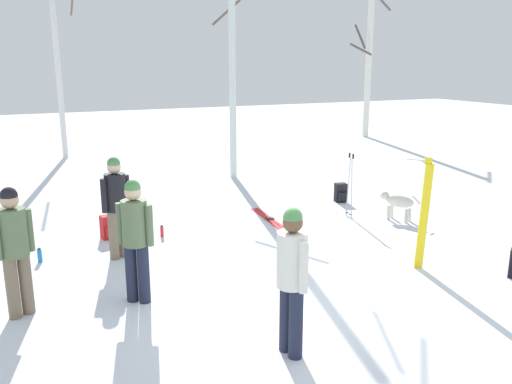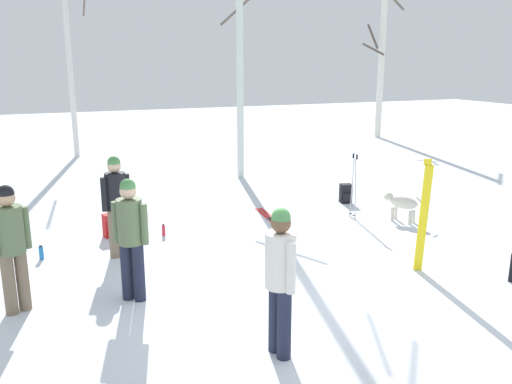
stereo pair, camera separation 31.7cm
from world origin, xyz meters
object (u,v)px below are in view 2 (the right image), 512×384
object	(u,v)px
person_0	(11,241)
backpack_1	(111,226)
ski_poles_0	(354,184)
water_bottle_1	(164,230)
birch_tree_2	(67,32)
person_4	(280,273)
ski_pair_lying_1	(273,220)
water_bottle_0	(41,253)
ski_pair_planted_0	(423,216)
person_1	(130,232)
backpack_2	(346,194)
birch_tree_4	(381,63)
dog	(402,203)
person_3	(116,200)
birch_tree_3	(240,45)

from	to	relation	value
person_0	backpack_1	world-z (taller)	person_0
ski_poles_0	backpack_1	world-z (taller)	ski_poles_0
water_bottle_1	birch_tree_2	size ratio (longest dim) A/B	0.03
person_4	ski_pair_lying_1	xyz separation A→B (m)	(2.03, 4.70, -0.97)
person_0	water_bottle_0	xyz separation A→B (m)	(0.31, 1.90, -0.86)
person_0	ski_poles_0	size ratio (longest dim) A/B	1.26
ski_pair_planted_0	backpack_1	bearing A→B (deg)	140.34
person_1	backpack_2	bearing A→B (deg)	31.36
person_0	backpack_2	size ratio (longest dim) A/B	3.90
ski_pair_lying_1	backpack_1	xyz separation A→B (m)	(-3.23, 0.23, 0.20)
person_0	water_bottle_1	xyz separation A→B (m)	(2.46, 2.34, -0.87)
ski_pair_planted_0	birch_tree_4	world-z (taller)	birch_tree_4
ski_pair_lying_1	water_bottle_0	size ratio (longest dim) A/B	7.82
backpack_1	person_4	bearing A→B (deg)	-76.27
person_0	backpack_1	bearing A→B (deg)	59.96
person_1	dog	size ratio (longest dim) A/B	2.09
person_1	person_4	distance (m)	2.41
water_bottle_0	ski_pair_lying_1	bearing A→B (deg)	6.84
backpack_1	ski_poles_0	bearing A→B (deg)	-7.90
person_4	ski_poles_0	distance (m)	5.61
dog	backpack_2	bearing A→B (deg)	98.74
person_1	person_0	bearing A→B (deg)	171.60
person_0	person_3	bearing A→B (deg)	45.81
ski_poles_0	water_bottle_1	xyz separation A→B (m)	(-3.94, 0.35, -0.62)
dog	birch_tree_2	xyz separation A→B (m)	(-5.59, 10.45, 3.72)
person_1	birch_tree_4	xyz separation A→B (m)	(12.42, 12.06, 2.14)
person_3	person_4	xyz separation A→B (m)	(1.21, -3.84, 0.00)
ski_poles_0	birch_tree_4	xyz separation A→B (m)	(7.48, 9.85, 2.39)
person_1	ski_pair_planted_0	world-z (taller)	ski_pair_planted_0
water_bottle_1	person_1	bearing A→B (deg)	-111.15
person_1	birch_tree_2	bearing A→B (deg)	89.45
person_4	backpack_2	bearing A→B (deg)	52.10
person_0	person_1	distance (m)	1.49
backpack_2	birch_tree_4	xyz separation A→B (m)	(6.97, 8.74, 2.90)
person_3	dog	bearing A→B (deg)	-1.91
person_3	backpack_2	size ratio (longest dim) A/B	3.90
person_3	backpack_2	xyz separation A→B (m)	(5.38, 1.52, -0.77)
backpack_2	water_bottle_1	xyz separation A→B (m)	(-4.46, -0.76, -0.10)
water_bottle_1	birch_tree_4	size ratio (longest dim) A/B	0.04
water_bottle_1	birch_tree_2	distance (m)	10.35
person_3	birch_tree_4	size ratio (longest dim) A/B	0.28
ski_pair_lying_1	backpack_2	world-z (taller)	backpack_2
person_4	water_bottle_1	size ratio (longest dim) A/B	7.36
ski_pair_lying_1	water_bottle_1	world-z (taller)	water_bottle_1
birch_tree_2	birch_tree_3	distance (m)	6.66
person_4	birch_tree_2	size ratio (longest dim) A/B	0.21
person_1	dog	world-z (taller)	person_1
person_0	birch_tree_4	distance (m)	18.37
ski_poles_0	birch_tree_4	world-z (taller)	birch_tree_4
ski_pair_planted_0	ski_poles_0	bearing A→B (deg)	78.43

